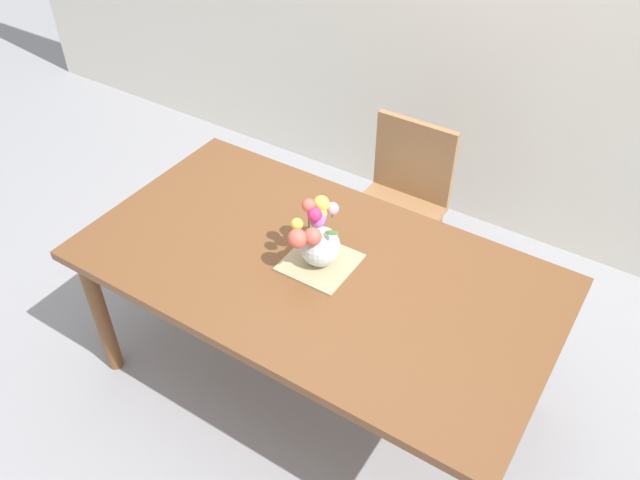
% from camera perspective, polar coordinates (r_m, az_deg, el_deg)
% --- Properties ---
extents(ground_plane, '(12.00, 12.00, 0.00)m').
position_cam_1_polar(ground_plane, '(3.09, -0.33, -12.37)').
color(ground_plane, '#939399').
extents(dining_table, '(1.88, 1.03, 0.74)m').
position_cam_1_polar(dining_table, '(2.58, -0.38, -3.45)').
color(dining_table, brown).
rests_on(dining_table, ground_plane).
extents(chair_far, '(0.42, 0.42, 0.90)m').
position_cam_1_polar(chair_far, '(3.27, 7.19, 3.77)').
color(chair_far, '#9E7047').
rests_on(chair_far, ground_plane).
extents(placemat, '(0.27, 0.27, 0.01)m').
position_cam_1_polar(placemat, '(2.54, 0.00, -1.99)').
color(placemat, tan).
rests_on(placemat, dining_table).
extents(flower_vase, '(0.19, 0.28, 0.27)m').
position_cam_1_polar(flower_vase, '(2.46, -0.21, 0.24)').
color(flower_vase, silver).
rests_on(flower_vase, placemat).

